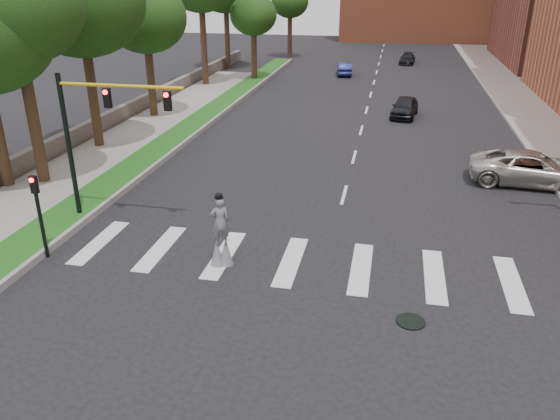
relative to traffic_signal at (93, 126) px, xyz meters
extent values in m
plane|color=black|center=(9.78, -3.00, -4.15)|extent=(160.00, 160.00, 0.00)
cube|color=#184F16|center=(-1.72, 17.00, -4.03)|extent=(2.00, 60.00, 0.25)
cube|color=gray|center=(-0.67, 17.00, -4.01)|extent=(0.20, 60.00, 0.28)
cube|color=gray|center=(-4.72, 7.00, -4.06)|extent=(4.00, 60.00, 0.18)
cube|color=gray|center=(22.28, 22.00, -4.06)|extent=(5.00, 90.00, 0.18)
cube|color=#59544D|center=(-7.22, 19.00, -3.60)|extent=(0.50, 56.00, 1.10)
cylinder|color=black|center=(12.78, -5.00, -4.13)|extent=(0.90, 0.90, 0.04)
cylinder|color=black|center=(-1.22, 0.00, -1.05)|extent=(0.20, 0.20, 6.20)
cylinder|color=gold|center=(1.38, 0.00, 1.65)|extent=(5.20, 0.14, 0.14)
cube|color=black|center=(0.78, 0.00, 1.15)|extent=(0.28, 0.18, 0.75)
cylinder|color=#FF0C0C|center=(0.78, -0.10, 1.40)|extent=(0.18, 0.06, 0.18)
cube|color=black|center=(3.28, 0.00, 1.15)|extent=(0.28, 0.18, 0.75)
cylinder|color=#FF0C0C|center=(3.28, -0.10, 1.40)|extent=(0.18, 0.06, 0.18)
cylinder|color=black|center=(-0.52, -3.50, -2.65)|extent=(0.14, 0.14, 3.00)
cube|color=black|center=(-0.52, -3.50, -1.25)|extent=(0.25, 0.16, 0.65)
cylinder|color=#FF0C0C|center=(-0.52, -3.60, -1.05)|extent=(0.16, 0.05, 0.16)
cylinder|color=#362415|center=(6.22, -2.68, -3.74)|extent=(0.07, 0.07, 0.82)
cylinder|color=#362415|center=(5.93, -2.81, -3.74)|extent=(0.07, 0.07, 0.82)
cone|color=slate|center=(6.22, -2.68, -3.64)|extent=(0.52, 0.52, 1.02)
cone|color=slate|center=(5.93, -2.81, -3.64)|extent=(0.52, 0.52, 1.02)
imported|color=slate|center=(6.07, -2.74, -2.42)|extent=(0.78, 0.67, 1.82)
sphere|color=black|center=(6.07, -2.74, -1.45)|extent=(0.26, 0.26, 0.26)
cylinder|color=black|center=(6.07, -2.74, -1.50)|extent=(0.34, 0.34, 0.02)
cube|color=yellow|center=(6.02, -2.61, -1.92)|extent=(0.22, 0.05, 0.10)
imported|color=beige|center=(18.78, 8.39, -3.32)|extent=(6.14, 3.17, 1.65)
imported|color=black|center=(12.62, 21.49, -3.43)|extent=(2.25, 4.43, 1.45)
imported|color=navy|center=(6.51, 38.46, -3.49)|extent=(1.95, 4.14, 1.31)
imported|color=black|center=(13.00, 47.74, -3.57)|extent=(2.00, 4.15, 1.17)
cylinder|color=#362415|center=(-5.58, 9.70, -0.85)|extent=(0.56, 0.56, 6.59)
ellipsoid|color=#153510|center=(-5.58, 9.70, 4.23)|extent=(7.18, 7.18, 6.10)
cylinder|color=#362415|center=(-5.45, 17.55, -1.37)|extent=(0.56, 0.56, 5.55)
ellipsoid|color=#153510|center=(-5.45, 17.55, 2.83)|extent=(5.73, 5.73, 4.87)
cylinder|color=#362415|center=(-5.67, 29.94, -0.36)|extent=(0.56, 0.56, 7.57)
cylinder|color=#362415|center=(-6.50, 40.05, -0.68)|extent=(0.56, 0.56, 6.94)
cylinder|color=#362415|center=(-1.85, 33.52, -1.63)|extent=(0.56, 0.56, 5.03)
ellipsoid|color=#153510|center=(-1.85, 33.52, 1.99)|extent=(4.45, 4.45, 3.79)
cylinder|color=#362415|center=(-1.46, 50.04, -1.42)|extent=(0.56, 0.56, 5.46)
ellipsoid|color=#153510|center=(-1.46, 50.04, 2.44)|extent=(4.52, 4.52, 3.84)
cylinder|color=#362415|center=(-5.21, 3.46, -0.68)|extent=(0.56, 0.56, 6.94)
ellipsoid|color=#153510|center=(-5.21, 3.46, 4.35)|extent=(6.24, 6.24, 5.31)
camera|label=1|loc=(11.70, -19.42, 5.64)|focal=35.00mm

